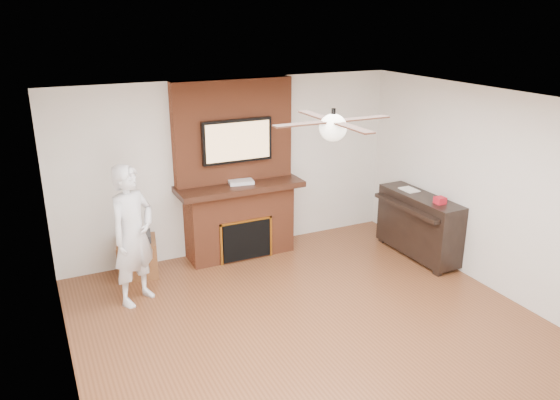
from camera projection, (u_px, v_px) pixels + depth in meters
name	position (u px, v px, depth m)	size (l,w,h in m)	color
room_shell	(330.00, 233.00, 5.44)	(5.36, 5.86, 2.86)	brown
fireplace	(237.00, 188.00, 7.70)	(1.78, 0.64, 2.50)	brown
tv	(237.00, 141.00, 7.44)	(1.00, 0.08, 0.60)	black
ceiling_fan	(333.00, 126.00, 5.09)	(1.21, 1.21, 0.31)	black
person	(133.00, 235.00, 6.41)	(0.63, 0.42, 1.72)	silver
side_table	(137.00, 256.00, 7.28)	(0.59, 0.59, 0.58)	brown
piano	(418.00, 224.00, 7.76)	(0.54, 1.41, 1.01)	black
cable_box	(241.00, 182.00, 7.59)	(0.34, 0.19, 0.05)	silver
candle_orange	(239.00, 256.00, 7.78)	(0.07, 0.07, 0.11)	#B86715
candle_green	(246.00, 254.00, 7.84)	(0.07, 0.07, 0.10)	#2B6C32
candle_cream	(255.00, 253.00, 7.87)	(0.08, 0.08, 0.10)	beige
candle_blue	(252.00, 254.00, 7.86)	(0.06, 0.06, 0.09)	#34609C
candle_green_extra	(257.00, 252.00, 7.91)	(0.07, 0.07, 0.10)	#27632E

